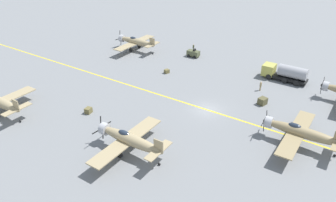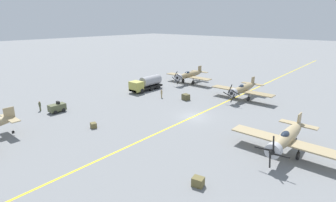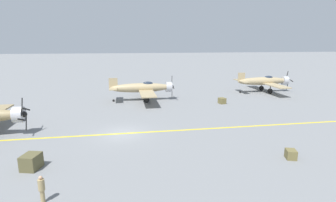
# 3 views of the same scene
# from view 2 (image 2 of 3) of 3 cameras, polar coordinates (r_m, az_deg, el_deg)

# --- Properties ---
(ground_plane) EXTENTS (400.00, 400.00, 0.00)m
(ground_plane) POSITION_cam_2_polar(r_m,az_deg,el_deg) (41.52, 5.64, -3.37)
(ground_plane) COLOR slate
(taxiway_stripe) EXTENTS (0.30, 160.00, 0.01)m
(taxiway_stripe) POSITION_cam_2_polar(r_m,az_deg,el_deg) (41.52, 5.64, -3.36)
(taxiway_stripe) COLOR yellow
(taxiway_stripe) RESTS_ON ground
(airplane_mid_left) EXTENTS (12.00, 9.98, 3.80)m
(airplane_mid_left) POSITION_cam_2_polar(r_m,az_deg,el_deg) (32.18, 24.39, -7.27)
(airplane_mid_left) COLOR tan
(airplane_mid_left) RESTS_ON ground
(airplane_near_center) EXTENTS (12.00, 9.98, 3.72)m
(airplane_near_center) POSITION_cam_2_polar(r_m,az_deg,el_deg) (51.91, 15.95, 2.55)
(airplane_near_center) COLOR #98845B
(airplane_near_center) RESTS_ON ground
(airplane_near_right) EXTENTS (12.00, 9.98, 3.65)m
(airplane_near_right) POSITION_cam_2_polar(r_m,az_deg,el_deg) (63.17, 4.60, 5.67)
(airplane_near_right) COLOR #968158
(airplane_near_right) RESTS_ON ground
(fuel_tanker) EXTENTS (2.67, 8.00, 2.98)m
(fuel_tanker) POSITION_cam_2_polar(r_m,az_deg,el_deg) (56.70, -4.75, 3.83)
(fuel_tanker) COLOR black
(fuel_tanker) RESTS_ON ground
(tow_tractor) EXTENTS (1.57, 2.60, 1.79)m
(tow_tractor) POSITION_cam_2_polar(r_m,az_deg,el_deg) (46.76, -22.99, -1.30)
(tow_tractor) COLOR #515638
(tow_tractor) RESTS_ON ground
(ground_crew_walking) EXTENTS (0.36, 0.36, 1.65)m
(ground_crew_walking) POSITION_cam_2_polar(r_m,az_deg,el_deg) (51.08, -1.41, 1.70)
(ground_crew_walking) COLOR tan
(ground_crew_walking) RESTS_ON ground
(ground_crew_inspecting) EXTENTS (0.36, 0.36, 1.67)m
(ground_crew_inspecting) POSITION_cam_2_polar(r_m,az_deg,el_deg) (48.57, -26.13, -0.90)
(ground_crew_inspecting) COLOR #515638
(ground_crew_inspecting) RESTS_ON ground
(supply_crate_by_tanker) EXTENTS (1.17, 1.04, 0.85)m
(supply_crate_by_tanker) POSITION_cam_2_polar(r_m,az_deg,el_deg) (25.07, 6.56, -17.06)
(supply_crate_by_tanker) COLOR brown
(supply_crate_by_tanker) RESTS_ON ground
(supply_crate_mid_lane) EXTENTS (1.05, 0.96, 0.73)m
(supply_crate_mid_lane) POSITION_cam_2_polar(r_m,az_deg,el_deg) (38.42, -15.91, -5.11)
(supply_crate_mid_lane) COLOR brown
(supply_crate_mid_lane) RESTS_ON ground
(supply_crate_outboard) EXTENTS (1.57, 1.41, 1.10)m
(supply_crate_outboard) POSITION_cam_2_polar(r_m,az_deg,el_deg) (49.92, 3.89, 0.87)
(supply_crate_outboard) COLOR brown
(supply_crate_outboard) RESTS_ON ground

